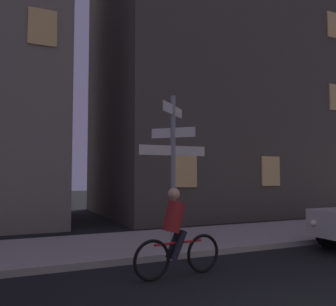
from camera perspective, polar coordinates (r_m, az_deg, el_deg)
sidewalk_kerb at (r=9.69m, az=-0.76°, el=-14.09°), size 40.00×3.30×0.14m
signpost at (r=8.69m, az=0.82°, el=-0.56°), size 1.76×0.93×3.65m
cyclist at (r=6.64m, az=1.32°, el=-13.04°), size 1.82×0.37×1.61m
building_right_block at (r=18.91m, az=7.87°, el=11.00°), size 11.66×7.99×13.17m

